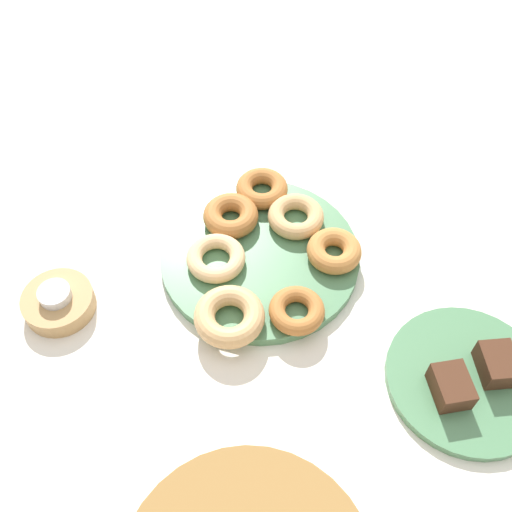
# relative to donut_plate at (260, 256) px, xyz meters

# --- Properties ---
(ground_plane) EXTENTS (2.40, 2.40, 0.00)m
(ground_plane) POSITION_rel_donut_plate_xyz_m (0.00, 0.00, -0.01)
(ground_plane) COLOR white
(donut_plate) EXTENTS (0.30, 0.30, 0.02)m
(donut_plate) POSITION_rel_donut_plate_xyz_m (0.00, 0.00, 0.00)
(donut_plate) COLOR #4C7F56
(donut_plate) RESTS_ON ground_plane
(donut_0) EXTENTS (0.12, 0.12, 0.03)m
(donut_0) POSITION_rel_donut_plate_xyz_m (-0.04, -0.07, 0.02)
(donut_0) COLOR tan
(donut_0) RESTS_ON donut_plate
(donut_1) EXTENTS (0.12, 0.12, 0.02)m
(donut_1) POSITION_rel_donut_plate_xyz_m (0.06, 0.03, 0.02)
(donut_1) COLOR #EABC84
(donut_1) RESTS_ON donut_plate
(donut_2) EXTENTS (0.12, 0.12, 0.03)m
(donut_2) POSITION_rel_donut_plate_xyz_m (0.02, -0.12, 0.02)
(donut_2) COLOR #AD6B33
(donut_2) RESTS_ON donut_plate
(donut_3) EXTENTS (0.09, 0.09, 0.03)m
(donut_3) POSITION_rel_donut_plate_xyz_m (0.05, -0.05, 0.02)
(donut_3) COLOR #AD6B33
(donut_3) RESTS_ON donut_plate
(donut_4) EXTENTS (0.11, 0.11, 0.03)m
(donut_4) POSITION_rel_donut_plate_xyz_m (-0.11, -0.01, 0.02)
(donut_4) COLOR #BC7A3D
(donut_4) RESTS_ON donut_plate
(donut_5) EXTENTS (0.10, 0.10, 0.03)m
(donut_5) POSITION_rel_donut_plate_xyz_m (0.02, 0.13, 0.02)
(donut_5) COLOR tan
(donut_5) RESTS_ON donut_plate
(donut_6) EXTENTS (0.10, 0.10, 0.02)m
(donut_6) POSITION_rel_donut_plate_xyz_m (-0.07, 0.10, 0.02)
(donut_6) COLOR #AD6B33
(donut_6) RESTS_ON donut_plate
(cake_plate) EXTENTS (0.21, 0.21, 0.01)m
(cake_plate) POSITION_rel_donut_plate_xyz_m (-0.30, 0.15, -0.00)
(cake_plate) COLOR #4C7F56
(cake_plate) RESTS_ON ground_plane
(brownie_near) EXTENTS (0.06, 0.06, 0.03)m
(brownie_near) POSITION_rel_donut_plate_xyz_m (-0.33, 0.13, 0.02)
(brownie_near) COLOR #472819
(brownie_near) RESTS_ON cake_plate
(brownie_far) EXTENTS (0.06, 0.07, 0.03)m
(brownie_far) POSITION_rel_donut_plate_xyz_m (-0.28, 0.17, 0.02)
(brownie_far) COLOR #472819
(brownie_far) RESTS_ON cake_plate
(candle_holder) EXTENTS (0.10, 0.10, 0.03)m
(candle_holder) POSITION_rel_donut_plate_xyz_m (0.26, 0.14, 0.01)
(candle_holder) COLOR tan
(candle_holder) RESTS_ON ground_plane
(tealight) EXTENTS (0.05, 0.05, 0.01)m
(tealight) POSITION_rel_donut_plate_xyz_m (0.26, 0.14, 0.03)
(tealight) COLOR silver
(tealight) RESTS_ON candle_holder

